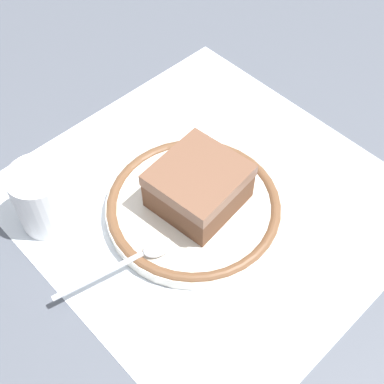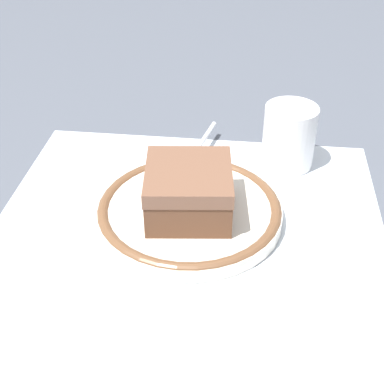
% 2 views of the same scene
% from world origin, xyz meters
% --- Properties ---
extents(ground_plane, '(2.40, 2.40, 0.00)m').
position_xyz_m(ground_plane, '(0.00, 0.00, 0.00)').
color(ground_plane, '#4C515B').
extents(placemat, '(0.40, 0.42, 0.00)m').
position_xyz_m(placemat, '(0.00, 0.00, 0.00)').
color(placemat, silver).
rests_on(placemat, ground_plane).
extents(plate, '(0.20, 0.20, 0.02)m').
position_xyz_m(plate, '(0.03, -0.00, 0.01)').
color(plate, silver).
rests_on(plate, placemat).
extents(cake_slice, '(0.10, 0.10, 0.05)m').
position_xyz_m(cake_slice, '(0.02, -0.00, 0.04)').
color(cake_slice, brown).
rests_on(cake_slice, plate).
extents(spoon, '(0.13, 0.04, 0.01)m').
position_xyz_m(spoon, '(0.12, 0.01, 0.02)').
color(spoon, silver).
rests_on(spoon, plate).
extents(cup, '(0.06, 0.06, 0.08)m').
position_xyz_m(cup, '(0.15, -0.11, 0.04)').
color(cup, white).
rests_on(cup, placemat).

